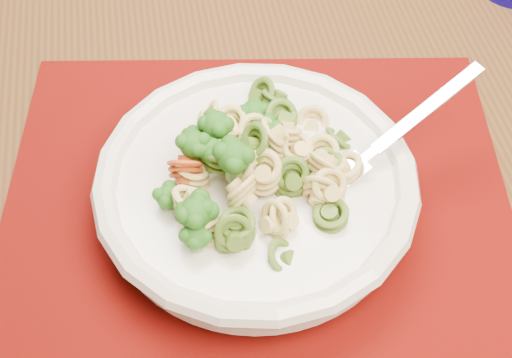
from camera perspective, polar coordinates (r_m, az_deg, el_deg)
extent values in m
cube|color=#4D3015|center=(0.67, 2.32, 2.22)|extent=(1.59, 1.07, 0.04)
cube|color=#5A0503|center=(0.61, 0.11, -1.14)|extent=(0.46, 0.38, 0.00)
cylinder|color=silver|center=(0.60, 0.00, -2.07)|extent=(0.11, 0.11, 0.01)
cylinder|color=silver|center=(0.58, 0.00, -0.96)|extent=(0.24, 0.24, 0.03)
torus|color=silver|center=(0.57, 0.00, -0.03)|extent=(0.26, 0.26, 0.02)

